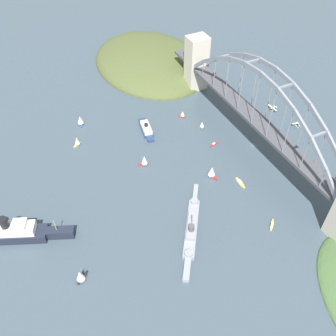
% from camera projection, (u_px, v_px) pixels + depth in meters
% --- Properties ---
extents(ground_plane, '(1400.00, 1400.00, 0.00)m').
position_uv_depth(ground_plane, '(253.00, 145.00, 317.59)').
color(ground_plane, '#3D4C56').
extents(harbor_arch_bridge, '(264.58, 19.33, 72.39)m').
position_uv_depth(harbor_arch_bridge, '(258.00, 118.00, 297.66)').
color(harbor_arch_bridge, beige).
rests_on(harbor_arch_bridge, ground).
extents(headland_east_shore, '(153.40, 116.26, 31.77)m').
position_uv_depth(headland_east_shore, '(153.00, 64.00, 415.52)').
color(headland_east_shore, '#4C562D').
rests_on(headland_east_shore, ground).
extents(ocean_liner, '(41.80, 84.86, 20.94)m').
position_uv_depth(ocean_liner, '(5.00, 233.00, 246.26)').
color(ocean_liner, '#1E2333').
rests_on(ocean_liner, ground).
extents(naval_cruiser, '(68.06, 47.59, 16.29)m').
position_uv_depth(naval_cruiser, '(191.00, 228.00, 253.11)').
color(naval_cruiser, gray).
rests_on(naval_cruiser, ground).
extents(harbor_ferry_steamer, '(33.52, 11.67, 7.93)m').
position_uv_depth(harbor_ferry_steamer, '(146.00, 129.00, 329.75)').
color(harbor_ferry_steamer, navy).
rests_on(harbor_ferry_steamer, ground).
extents(seaplane_taxiing_near_bridge, '(7.68, 11.97, 5.08)m').
position_uv_depth(seaplane_taxiing_near_bridge, '(298.00, 124.00, 334.47)').
color(seaplane_taxiing_near_bridge, '#B7B7B2').
rests_on(seaplane_taxiing_near_bridge, ground).
extents(seaplane_second_in_formation, '(11.74, 7.36, 4.71)m').
position_uv_depth(seaplane_second_in_formation, '(273.00, 108.00, 352.12)').
color(seaplane_second_in_formation, '#B7B7B2').
rests_on(seaplane_second_in_formation, ground).
extents(small_boat_0, '(8.05, 9.04, 10.69)m').
position_uv_depth(small_boat_0, '(80.00, 275.00, 225.33)').
color(small_boat_0, black).
rests_on(small_boat_0, ground).
extents(small_boat_1, '(6.62, 7.71, 8.75)m').
position_uv_depth(small_boat_1, '(77.00, 141.00, 315.21)').
color(small_boat_1, gold).
rests_on(small_boat_1, ground).
extents(small_boat_2, '(9.99, 6.84, 9.73)m').
position_uv_depth(small_boat_2, '(80.00, 120.00, 335.22)').
color(small_boat_2, '#234C8C').
rests_on(small_boat_2, ground).
extents(small_boat_3, '(10.64, 6.95, 10.59)m').
position_uv_depth(small_boat_3, '(212.00, 171.00, 288.46)').
color(small_boat_3, '#B2231E').
rests_on(small_boat_3, ground).
extents(small_boat_4, '(7.91, 8.10, 2.15)m').
position_uv_depth(small_boat_4, '(272.00, 225.00, 257.25)').
color(small_boat_4, gold).
rests_on(small_boat_4, ground).
extents(small_boat_5, '(5.86, 8.94, 10.07)m').
position_uv_depth(small_boat_5, '(144.00, 160.00, 297.76)').
color(small_boat_5, '#B2231E').
rests_on(small_boat_5, ground).
extents(small_boat_6, '(6.09, 6.20, 7.19)m').
position_uv_depth(small_boat_6, '(182.00, 114.00, 343.43)').
color(small_boat_6, '#B2231E').
rests_on(small_boat_6, ground).
extents(small_boat_7, '(11.93, 3.13, 1.78)m').
position_uv_depth(small_boat_7, '(240.00, 182.00, 285.87)').
color(small_boat_7, gold).
rests_on(small_boat_7, ground).
extents(small_boat_8, '(6.67, 5.18, 7.09)m').
position_uv_depth(small_boat_8, '(202.00, 125.00, 332.34)').
color(small_boat_8, '#2D6B3D').
rests_on(small_boat_8, ground).
extents(small_boat_9, '(2.86, 8.95, 1.82)m').
position_uv_depth(small_boat_9, '(214.00, 144.00, 317.64)').
color(small_boat_9, '#B2231E').
rests_on(small_boat_9, ground).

